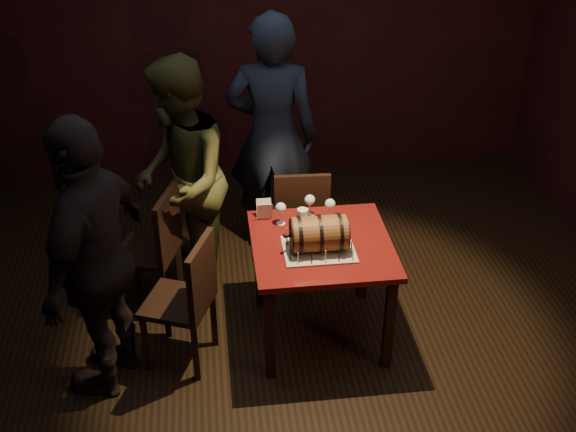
{
  "coord_description": "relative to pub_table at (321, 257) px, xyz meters",
  "views": [
    {
      "loc": [
        -0.55,
        -3.79,
        3.32
      ],
      "look_at": [
        -0.09,
        0.05,
        0.95
      ],
      "focal_mm": 45.0,
      "sensor_mm": 36.0,
      "label": 1
    }
  ],
  "objects": [
    {
      "name": "room_shell",
      "position": [
        -0.13,
        -0.02,
        0.76
      ],
      "size": [
        5.04,
        5.04,
        2.8
      ],
      "color": "black",
      "rests_on": "ground"
    },
    {
      "name": "pub_table",
      "position": [
        0.0,
        0.0,
        0.0
      ],
      "size": [
        0.9,
        0.9,
        0.75
      ],
      "color": "#4D0C0D",
      "rests_on": "ground"
    },
    {
      "name": "cake_board",
      "position": [
        -0.03,
        -0.09,
        0.12
      ],
      "size": [
        0.45,
        0.35,
        0.01
      ],
      "primitive_type": "cube",
      "color": "#B0A38E",
      "rests_on": "pub_table"
    },
    {
      "name": "barrel_cake",
      "position": [
        -0.03,
        -0.09,
        0.24
      ],
      "size": [
        0.41,
        0.24,
        0.24
      ],
      "color": "brown",
      "rests_on": "cake_board"
    },
    {
      "name": "birthday_candles",
      "position": [
        -0.03,
        -0.09,
        0.16
      ],
      "size": [
        0.4,
        0.3,
        0.09
      ],
      "color": "#EDE48E",
      "rests_on": "cake_board"
    },
    {
      "name": "wine_glass_left",
      "position": [
        -0.24,
        0.26,
        0.23
      ],
      "size": [
        0.07,
        0.07,
        0.16
      ],
      "color": "silver",
      "rests_on": "pub_table"
    },
    {
      "name": "wine_glass_mid",
      "position": [
        -0.03,
        0.34,
        0.23
      ],
      "size": [
        0.07,
        0.07,
        0.16
      ],
      "color": "silver",
      "rests_on": "pub_table"
    },
    {
      "name": "wine_glass_right",
      "position": [
        0.1,
        0.27,
        0.23
      ],
      "size": [
        0.07,
        0.07,
        0.16
      ],
      "color": "silver",
      "rests_on": "pub_table"
    },
    {
      "name": "pint_of_ale",
      "position": [
        -0.1,
        0.18,
        0.18
      ],
      "size": [
        0.07,
        0.07,
        0.15
      ],
      "color": "silver",
      "rests_on": "pub_table"
    },
    {
      "name": "menu_card",
      "position": [
        -0.34,
        0.34,
        0.17
      ],
      "size": [
        0.1,
        0.05,
        0.13
      ],
      "primitive_type": null,
      "color": "white",
      "rests_on": "pub_table"
    },
    {
      "name": "chair_back",
      "position": [
        -0.04,
        0.69,
        -0.12
      ],
      "size": [
        0.42,
        0.42,
        0.93
      ],
      "color": "black",
      "rests_on": "ground"
    },
    {
      "name": "chair_left_rear",
      "position": [
        -1.09,
        0.45,
        -0.12
      ],
      "size": [
        0.5,
        0.5,
        0.93
      ],
      "color": "black",
      "rests_on": "ground"
    },
    {
      "name": "chair_left_front",
      "position": [
        -0.87,
        -0.16,
        -0.12
      ],
      "size": [
        0.52,
        0.52,
        0.93
      ],
      "color": "black",
      "rests_on": "ground"
    },
    {
      "name": "person_back",
      "position": [
        -0.2,
        1.17,
        0.33
      ],
      "size": [
        0.78,
        0.59,
        1.93
      ],
      "primitive_type": "imported",
      "rotation": [
        0.0,
        0.0,
        2.95
      ],
      "color": "#182031",
      "rests_on": "ground"
    },
    {
      "name": "person_left_rear",
      "position": [
        -0.9,
        0.69,
        0.25
      ],
      "size": [
        0.68,
        0.87,
        1.77
      ],
      "primitive_type": "imported",
      "rotation": [
        0.0,
        0.0,
        -1.58
      ],
      "color": "#3C3C1E",
      "rests_on": "ground"
    },
    {
      "name": "person_left_front",
      "position": [
        -1.38,
        -0.26,
        0.27
      ],
      "size": [
        0.8,
        1.16,
        1.82
      ],
      "primitive_type": "imported",
      "rotation": [
        0.0,
        0.0,
        -1.95
      ],
      "color": "black",
      "rests_on": "ground"
    }
  ]
}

